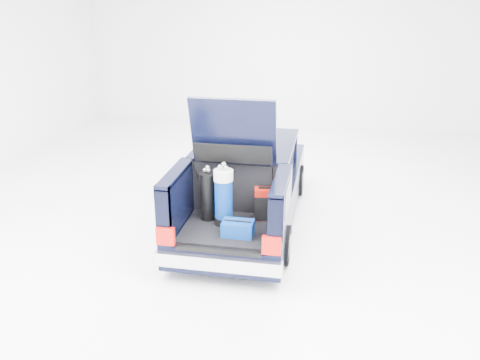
% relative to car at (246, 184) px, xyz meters
% --- Properties ---
extents(ground, '(14.00, 14.00, 0.00)m').
position_rel_car_xyz_m(ground, '(0.00, -0.11, -0.67)').
color(ground, white).
rests_on(ground, ground).
extents(car, '(1.87, 4.65, 2.47)m').
position_rel_car_xyz_m(car, '(0.00, 0.00, 0.00)').
color(car, black).
rests_on(car, ground).
extents(red_suitcase, '(0.35, 0.26, 0.53)m').
position_rel_car_xyz_m(red_suitcase, '(0.50, -1.20, 0.18)').
color(red_suitcase, '#810B04').
rests_on(red_suitcase, car).
extents(black_golf_bag, '(0.27, 0.29, 0.84)m').
position_rel_car_xyz_m(black_golf_bag, '(-0.36, -1.36, 0.31)').
color(black_golf_bag, black).
rests_on(black_golf_bag, car).
extents(blue_golf_bag, '(0.38, 0.38, 0.97)m').
position_rel_car_xyz_m(blue_golf_bag, '(-0.08, -1.48, 0.37)').
color(blue_golf_bag, black).
rests_on(blue_golf_bag, car).
extents(blue_duffel, '(0.45, 0.29, 0.24)m').
position_rel_car_xyz_m(blue_duffel, '(0.20, -1.81, 0.03)').
color(blue_duffel, navy).
rests_on(blue_duffel, car).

